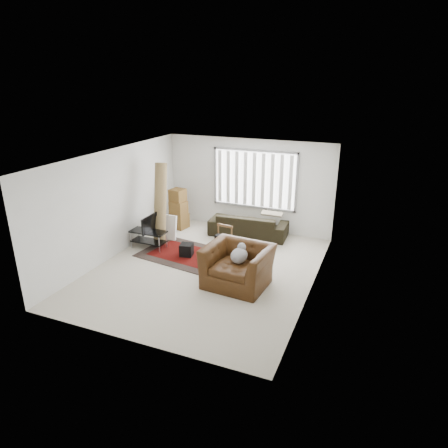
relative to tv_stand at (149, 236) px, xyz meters
The scene contains 11 objects.
room 2.44m from the tv_stand, ahead, with size 6.00×6.02×2.71m.
persian_rug 1.22m from the tv_stand, ahead, with size 2.57×1.90×0.02m.
tv_stand is the anchor object (origin of this frame).
tv 0.36m from the tv_stand, ahead, with size 0.78×0.10×0.45m, color black.
subwoofer 1.19m from the tv_stand, ahead, with size 0.31×0.31×0.31m, color black.
moving_boxes 1.68m from the tv_stand, 89.69° to the left, with size 0.56×0.52×1.20m.
white_flatpack 0.76m from the tv_stand, 78.94° to the left, with size 0.56×0.08×0.71m, color silver.
rolled_rug 0.93m from the tv_stand, 81.66° to the left, with size 0.33×0.33×2.18m, color olive.
sofa 2.86m from the tv_stand, 40.63° to the left, with size 2.21×0.96×0.85m, color black.
side_chair 2.06m from the tv_stand, ahead, with size 0.51×0.51×0.85m.
armchair 3.07m from the tv_stand, 18.53° to the right, with size 1.47×1.31×1.02m.
Camera 1 is at (3.68, -7.75, 4.32)m, focal length 32.00 mm.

